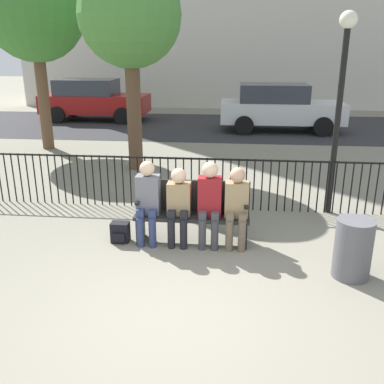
{
  "coord_description": "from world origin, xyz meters",
  "views": [
    {
      "loc": [
        0.6,
        -3.98,
        2.78
      ],
      "look_at": [
        0.0,
        1.87,
        0.8
      ],
      "focal_mm": 40.0,
      "sensor_mm": 36.0,
      "label": 1
    }
  ],
  "objects_px": {
    "park_bench": "(193,210)",
    "seated_person_0": "(148,198)",
    "tree_0": "(34,12)",
    "trash_bin": "(353,249)",
    "lamp_post": "(342,83)",
    "parked_car_1": "(279,107)",
    "tree_1": "(130,18)",
    "backpack": "(120,232)",
    "parked_car_0": "(93,99)",
    "seated_person_1": "(179,202)",
    "seated_person_3": "(237,203)",
    "seated_person_2": "(210,199)"
  },
  "relations": [
    {
      "from": "park_bench",
      "to": "seated_person_0",
      "type": "bearing_deg",
      "value": -169.02
    },
    {
      "from": "tree_0",
      "to": "trash_bin",
      "type": "xyz_separation_m",
      "value": [
        6.95,
        -6.75,
        -3.31
      ]
    },
    {
      "from": "seated_person_0",
      "to": "tree_0",
      "type": "relative_size",
      "value": 0.25
    },
    {
      "from": "lamp_post",
      "to": "parked_car_1",
      "type": "xyz_separation_m",
      "value": [
        -0.2,
        7.95,
        -1.4
      ]
    },
    {
      "from": "tree_0",
      "to": "parked_car_1",
      "type": "relative_size",
      "value": 1.21
    },
    {
      "from": "park_bench",
      "to": "tree_1",
      "type": "xyz_separation_m",
      "value": [
        -1.78,
        3.96,
        2.93
      ]
    },
    {
      "from": "backpack",
      "to": "trash_bin",
      "type": "distance_m",
      "value": 3.29
    },
    {
      "from": "backpack",
      "to": "tree_1",
      "type": "relative_size",
      "value": 0.07
    },
    {
      "from": "backpack",
      "to": "tree_0",
      "type": "distance_m",
      "value": 7.94
    },
    {
      "from": "trash_bin",
      "to": "park_bench",
      "type": "bearing_deg",
      "value": 157.4
    },
    {
      "from": "backpack",
      "to": "parked_car_0",
      "type": "bearing_deg",
      "value": 109.88
    },
    {
      "from": "seated_person_1",
      "to": "trash_bin",
      "type": "height_order",
      "value": "seated_person_1"
    },
    {
      "from": "park_bench",
      "to": "lamp_post",
      "type": "bearing_deg",
      "value": 31.71
    },
    {
      "from": "seated_person_0",
      "to": "parked_car_0",
      "type": "height_order",
      "value": "parked_car_0"
    },
    {
      "from": "seated_person_1",
      "to": "seated_person_3",
      "type": "height_order",
      "value": "seated_person_3"
    },
    {
      "from": "lamp_post",
      "to": "parked_car_1",
      "type": "bearing_deg",
      "value": 91.41
    },
    {
      "from": "tree_0",
      "to": "seated_person_2",
      "type": "bearing_deg",
      "value": -49.64
    },
    {
      "from": "park_bench",
      "to": "lamp_post",
      "type": "height_order",
      "value": "lamp_post"
    },
    {
      "from": "seated_person_3",
      "to": "trash_bin",
      "type": "height_order",
      "value": "seated_person_3"
    },
    {
      "from": "seated_person_0",
      "to": "seated_person_1",
      "type": "xyz_separation_m",
      "value": [
        0.46,
        -0.0,
        -0.04
      ]
    },
    {
      "from": "tree_0",
      "to": "lamp_post",
      "type": "bearing_deg",
      "value": -31.98
    },
    {
      "from": "seated_person_1",
      "to": "seated_person_3",
      "type": "relative_size",
      "value": 0.97
    },
    {
      "from": "seated_person_2",
      "to": "lamp_post",
      "type": "xyz_separation_m",
      "value": [
        2.03,
        1.54,
        1.52
      ]
    },
    {
      "from": "seated_person_2",
      "to": "parked_car_0",
      "type": "relative_size",
      "value": 0.3
    },
    {
      "from": "seated_person_0",
      "to": "lamp_post",
      "type": "relative_size",
      "value": 0.37
    },
    {
      "from": "seated_person_1",
      "to": "trash_bin",
      "type": "xyz_separation_m",
      "value": [
        2.31,
        -0.75,
        -0.27
      ]
    },
    {
      "from": "tree_1",
      "to": "lamp_post",
      "type": "distance_m",
      "value": 4.94
    },
    {
      "from": "seated_person_2",
      "to": "tree_0",
      "type": "xyz_separation_m",
      "value": [
        -5.09,
        5.99,
        2.98
      ]
    },
    {
      "from": "seated_person_1",
      "to": "tree_1",
      "type": "bearing_deg",
      "value": 111.23
    },
    {
      "from": "backpack",
      "to": "parked_car_1",
      "type": "height_order",
      "value": "parked_car_1"
    },
    {
      "from": "seated_person_0",
      "to": "parked_car_1",
      "type": "height_order",
      "value": "parked_car_1"
    },
    {
      "from": "seated_person_0",
      "to": "seated_person_2",
      "type": "relative_size",
      "value": 0.99
    },
    {
      "from": "tree_0",
      "to": "tree_1",
      "type": "height_order",
      "value": "tree_0"
    },
    {
      "from": "parked_car_0",
      "to": "trash_bin",
      "type": "distance_m",
      "value": 13.95
    },
    {
      "from": "seated_person_1",
      "to": "lamp_post",
      "type": "xyz_separation_m",
      "value": [
        2.48,
        1.55,
        1.58
      ]
    },
    {
      "from": "seated_person_0",
      "to": "seated_person_1",
      "type": "bearing_deg",
      "value": -0.62
    },
    {
      "from": "tree_0",
      "to": "tree_1",
      "type": "bearing_deg",
      "value": -31.97
    },
    {
      "from": "trash_bin",
      "to": "parked_car_0",
      "type": "bearing_deg",
      "value": 121.33
    },
    {
      "from": "seated_person_3",
      "to": "parked_car_0",
      "type": "bearing_deg",
      "value": 117.38
    },
    {
      "from": "parked_car_1",
      "to": "tree_0",
      "type": "bearing_deg",
      "value": -153.16
    },
    {
      "from": "tree_0",
      "to": "park_bench",
      "type": "bearing_deg",
      "value": -50.52
    },
    {
      "from": "seated_person_2",
      "to": "trash_bin",
      "type": "relative_size",
      "value": 1.63
    },
    {
      "from": "seated_person_0",
      "to": "trash_bin",
      "type": "height_order",
      "value": "seated_person_0"
    },
    {
      "from": "seated_person_1",
      "to": "lamp_post",
      "type": "relative_size",
      "value": 0.35
    },
    {
      "from": "tree_1",
      "to": "parked_car_0",
      "type": "bearing_deg",
      "value": 115.35
    },
    {
      "from": "parked_car_1",
      "to": "trash_bin",
      "type": "bearing_deg",
      "value": -89.85
    },
    {
      "from": "parked_car_0",
      "to": "seated_person_2",
      "type": "bearing_deg",
      "value": -64.21
    },
    {
      "from": "seated_person_1",
      "to": "tree_1",
      "type": "relative_size",
      "value": 0.25
    },
    {
      "from": "tree_1",
      "to": "seated_person_0",
      "type": "bearing_deg",
      "value": -74.52
    },
    {
      "from": "seated_person_2",
      "to": "tree_1",
      "type": "relative_size",
      "value": 0.27
    }
  ]
}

